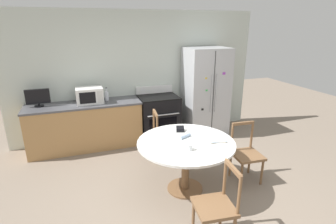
{
  "coord_description": "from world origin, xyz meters",
  "views": [
    {
      "loc": [
        -1.21,
        -2.7,
        2.32
      ],
      "look_at": [
        0.14,
        1.15,
        0.95
      ],
      "focal_mm": 28.0,
      "sensor_mm": 36.0,
      "label": 1
    }
  ],
  "objects_px": {
    "dining_chair_far": "(165,136)",
    "candle_glass": "(189,147)",
    "dining_chair_right": "(246,154)",
    "counter_bottle": "(107,96)",
    "wallet": "(180,129)",
    "countertop_tv": "(38,97)",
    "microwave": "(90,95)",
    "dining_chair_near": "(217,206)",
    "oven_range": "(158,117)",
    "refrigerator": "(205,92)"
  },
  "relations": [
    {
      "from": "microwave",
      "to": "counter_bottle",
      "type": "xyz_separation_m",
      "value": [
        0.32,
        0.08,
        -0.05
      ]
    },
    {
      "from": "dining_chair_right",
      "to": "candle_glass",
      "type": "height_order",
      "value": "dining_chair_right"
    },
    {
      "from": "counter_bottle",
      "to": "candle_glass",
      "type": "bearing_deg",
      "value": -71.14
    },
    {
      "from": "dining_chair_right",
      "to": "candle_glass",
      "type": "relative_size",
      "value": 11.22
    },
    {
      "from": "wallet",
      "to": "countertop_tv",
      "type": "bearing_deg",
      "value": 142.41
    },
    {
      "from": "dining_chair_far",
      "to": "candle_glass",
      "type": "bearing_deg",
      "value": 3.84
    },
    {
      "from": "microwave",
      "to": "dining_chair_near",
      "type": "bearing_deg",
      "value": -69.15
    },
    {
      "from": "dining_chair_far",
      "to": "dining_chair_right",
      "type": "bearing_deg",
      "value": 50.09
    },
    {
      "from": "counter_bottle",
      "to": "dining_chair_near",
      "type": "height_order",
      "value": "counter_bottle"
    },
    {
      "from": "wallet",
      "to": "candle_glass",
      "type": "bearing_deg",
      "value": -101.38
    },
    {
      "from": "refrigerator",
      "to": "oven_range",
      "type": "distance_m",
      "value": 1.15
    },
    {
      "from": "oven_range",
      "to": "countertop_tv",
      "type": "height_order",
      "value": "countertop_tv"
    },
    {
      "from": "wallet",
      "to": "counter_bottle",
      "type": "bearing_deg",
      "value": 118.86
    },
    {
      "from": "dining_chair_far",
      "to": "candle_glass",
      "type": "xyz_separation_m",
      "value": [
        -0.07,
        -1.23,
        0.37
      ]
    },
    {
      "from": "counter_bottle",
      "to": "dining_chair_far",
      "type": "relative_size",
      "value": 0.29
    },
    {
      "from": "candle_glass",
      "to": "microwave",
      "type": "bearing_deg",
      "value": 116.64
    },
    {
      "from": "dining_chair_near",
      "to": "dining_chair_right",
      "type": "xyz_separation_m",
      "value": [
        1.02,
        0.92,
        0.0
      ]
    },
    {
      "from": "dining_chair_right",
      "to": "refrigerator",
      "type": "bearing_deg",
      "value": -93.54
    },
    {
      "from": "dining_chair_right",
      "to": "candle_glass",
      "type": "bearing_deg",
      "value": 14.47
    },
    {
      "from": "counter_bottle",
      "to": "wallet",
      "type": "height_order",
      "value": "counter_bottle"
    },
    {
      "from": "oven_range",
      "to": "dining_chair_right",
      "type": "distance_m",
      "value": 2.12
    },
    {
      "from": "dining_chair_right",
      "to": "dining_chair_far",
      "type": "height_order",
      "value": "same"
    },
    {
      "from": "counter_bottle",
      "to": "dining_chair_near",
      "type": "relative_size",
      "value": 0.29
    },
    {
      "from": "countertop_tv",
      "to": "dining_chair_right",
      "type": "distance_m",
      "value": 3.72
    },
    {
      "from": "microwave",
      "to": "oven_range",
      "type": "bearing_deg",
      "value": -1.06
    },
    {
      "from": "candle_glass",
      "to": "wallet",
      "type": "height_order",
      "value": "candle_glass"
    },
    {
      "from": "counter_bottle",
      "to": "microwave",
      "type": "bearing_deg",
      "value": -166.49
    },
    {
      "from": "microwave",
      "to": "wallet",
      "type": "bearing_deg",
      "value": -51.82
    },
    {
      "from": "countertop_tv",
      "to": "dining_chair_right",
      "type": "height_order",
      "value": "countertop_tv"
    },
    {
      "from": "dining_chair_near",
      "to": "candle_glass",
      "type": "relative_size",
      "value": 11.22
    },
    {
      "from": "oven_range",
      "to": "counter_bottle",
      "type": "bearing_deg",
      "value": 174.27
    },
    {
      "from": "dining_chair_right",
      "to": "candle_glass",
      "type": "xyz_separation_m",
      "value": [
        -1.04,
        -0.19,
        0.37
      ]
    },
    {
      "from": "countertop_tv",
      "to": "dining_chair_far",
      "type": "relative_size",
      "value": 0.45
    },
    {
      "from": "refrigerator",
      "to": "wallet",
      "type": "xyz_separation_m",
      "value": [
        -1.18,
        -1.49,
        -0.14
      ]
    },
    {
      "from": "counter_bottle",
      "to": "dining_chair_far",
      "type": "height_order",
      "value": "counter_bottle"
    },
    {
      "from": "counter_bottle",
      "to": "wallet",
      "type": "bearing_deg",
      "value": -61.14
    },
    {
      "from": "dining_chair_far",
      "to": "wallet",
      "type": "bearing_deg",
      "value": 12.24
    },
    {
      "from": "refrigerator",
      "to": "microwave",
      "type": "height_order",
      "value": "refrigerator"
    },
    {
      "from": "dining_chair_far",
      "to": "candle_glass",
      "type": "height_order",
      "value": "dining_chair_far"
    },
    {
      "from": "microwave",
      "to": "dining_chair_right",
      "type": "distance_m",
      "value": 2.98
    },
    {
      "from": "refrigerator",
      "to": "dining_chair_right",
      "type": "xyz_separation_m",
      "value": [
        -0.26,
        -1.93,
        -0.5
      ]
    },
    {
      "from": "refrigerator",
      "to": "dining_chair_far",
      "type": "distance_m",
      "value": 1.59
    },
    {
      "from": "counter_bottle",
      "to": "dining_chair_near",
      "type": "bearing_deg",
      "value": -75.26
    },
    {
      "from": "dining_chair_right",
      "to": "dining_chair_far",
      "type": "bearing_deg",
      "value": -43.01
    },
    {
      "from": "dining_chair_far",
      "to": "refrigerator",
      "type": "bearing_deg",
      "value": 133.13
    },
    {
      "from": "oven_range",
      "to": "microwave",
      "type": "relative_size",
      "value": 2.21
    },
    {
      "from": "refrigerator",
      "to": "oven_range",
      "type": "relative_size",
      "value": 1.73
    },
    {
      "from": "dining_chair_near",
      "to": "dining_chair_right",
      "type": "distance_m",
      "value": 1.38
    },
    {
      "from": "dining_chair_right",
      "to": "wallet",
      "type": "height_order",
      "value": "dining_chair_right"
    },
    {
      "from": "oven_range",
      "to": "dining_chair_right",
      "type": "xyz_separation_m",
      "value": [
        0.79,
        -1.97,
        -0.03
      ]
    }
  ]
}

